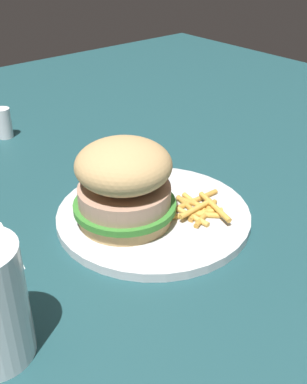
% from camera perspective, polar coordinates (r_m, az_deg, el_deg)
% --- Properties ---
extents(ground_plane, '(1.60, 1.60, 0.00)m').
position_cam_1_polar(ground_plane, '(0.67, 0.12, -1.39)').
color(ground_plane, '#1E474C').
extents(plate, '(0.26, 0.26, 0.01)m').
position_cam_1_polar(plate, '(0.64, 0.00, -2.79)').
color(plate, silver).
rests_on(plate, ground_plane).
extents(sandwich, '(0.13, 0.13, 0.11)m').
position_cam_1_polar(sandwich, '(0.59, -3.55, 1.11)').
color(sandwich, tan).
rests_on(sandwich, plate).
extents(fries_pile, '(0.09, 0.09, 0.01)m').
position_cam_1_polar(fries_pile, '(0.64, 5.34, -1.96)').
color(fries_pile, '#E5B251').
rests_on(fries_pile, plate).
extents(salt_shaker, '(0.03, 0.03, 0.06)m').
position_cam_1_polar(salt_shaker, '(0.91, -17.52, 7.89)').
color(salt_shaker, white).
rests_on(salt_shaker, ground_plane).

